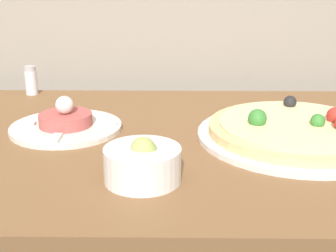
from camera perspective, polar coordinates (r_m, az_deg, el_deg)
dining_table at (r=0.94m, az=-3.81°, el=-7.72°), size 1.32×0.70×0.76m
pizza_plate at (r=0.91m, az=15.39°, el=-0.53°), size 0.37×0.37×0.06m
tartare_plate at (r=0.94m, az=-12.34°, el=0.29°), size 0.22×0.22×0.07m
small_bowl at (r=0.70m, az=-3.10°, el=-4.48°), size 0.12×0.12×0.07m
salt_shaker at (r=1.23m, az=-16.36°, el=5.35°), size 0.03×0.03×0.07m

